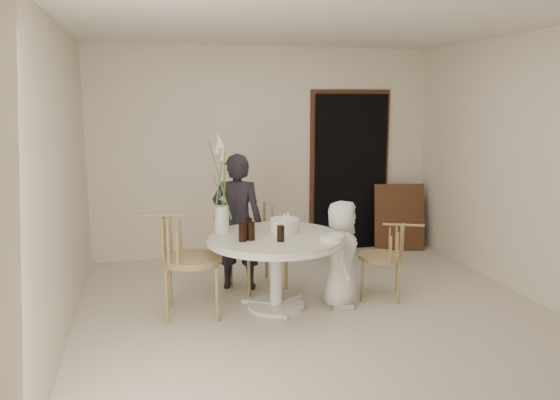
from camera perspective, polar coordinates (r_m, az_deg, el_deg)
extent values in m
plane|color=beige|center=(5.35, 3.95, -11.77)|extent=(4.50, 4.50, 0.00)
plane|color=silver|center=(5.01, 4.36, 18.20)|extent=(4.50, 4.50, 0.00)
plane|color=beige|center=(7.17, -1.42, 5.03)|extent=(4.50, 0.00, 4.50)
plane|color=beige|center=(2.98, 17.59, -2.98)|extent=(4.50, 0.00, 4.50)
plane|color=beige|center=(4.82, -22.25, 1.67)|extent=(0.00, 4.50, 4.50)
plane|color=beige|center=(6.08, 24.77, 3.14)|extent=(0.00, 4.50, 4.50)
cube|color=black|center=(7.47, 7.34, 2.85)|extent=(1.00, 0.10, 2.10)
cube|color=brown|center=(7.50, 7.24, 3.34)|extent=(1.12, 0.03, 2.22)
cylinder|color=silver|center=(5.48, -0.41, -10.97)|extent=(0.56, 0.56, 0.04)
cylinder|color=silver|center=(5.37, -0.41, -7.74)|extent=(0.12, 0.12, 0.65)
cylinder|color=silver|center=(5.28, -0.42, -4.23)|extent=(1.33, 1.33, 0.03)
cylinder|color=silver|center=(5.27, -0.42, -3.97)|extent=(1.30, 1.30, 0.04)
cube|color=brown|center=(7.61, 12.34, -1.76)|extent=(0.70, 0.33, 0.90)
cylinder|color=tan|center=(5.70, -3.28, -7.68)|extent=(0.03, 0.03, 0.50)
cylinder|color=tan|center=(5.90, 0.65, -7.03)|extent=(0.03, 0.03, 0.50)
cylinder|color=tan|center=(6.09, -5.15, -6.53)|extent=(0.03, 0.03, 0.50)
cylinder|color=tan|center=(6.27, -1.40, -5.97)|extent=(0.03, 0.03, 0.50)
cylinder|color=tan|center=(5.91, -2.31, -4.25)|extent=(0.56, 0.56, 0.06)
cylinder|color=tan|center=(5.99, 8.63, -7.36)|extent=(0.03, 0.03, 0.41)
cylinder|color=tan|center=(5.64, 8.56, -8.47)|extent=(0.03, 0.03, 0.41)
cylinder|color=tan|center=(6.00, 12.13, -7.45)|extent=(0.03, 0.03, 0.41)
cylinder|color=tan|center=(5.65, 12.29, -8.57)|extent=(0.03, 0.03, 0.41)
cylinder|color=tan|center=(5.75, 10.47, -5.84)|extent=(0.45, 0.45, 0.05)
cylinder|color=tan|center=(5.11, -6.59, -9.83)|extent=(0.03, 0.03, 0.51)
cylinder|color=tan|center=(5.54, -6.66, -8.22)|extent=(0.03, 0.03, 0.51)
cylinder|color=tan|center=(5.13, -11.76, -9.91)|extent=(0.03, 0.03, 0.51)
cylinder|color=tan|center=(5.56, -11.41, -8.30)|extent=(0.03, 0.03, 0.51)
cylinder|color=tan|center=(5.24, -9.19, -6.16)|extent=(0.57, 0.57, 0.06)
imported|color=black|center=(5.86, -4.46, -2.28)|extent=(0.62, 0.50, 1.47)
imported|color=silver|center=(5.41, 6.42, -5.62)|extent=(0.49, 0.60, 1.06)
cylinder|color=white|center=(5.40, 0.45, -2.66)|extent=(0.28, 0.28, 0.14)
cylinder|color=beige|center=(5.38, 0.45, -1.69)|extent=(0.01, 0.01, 0.05)
cylinder|color=beige|center=(5.42, 0.83, -1.59)|extent=(0.01, 0.01, 0.05)
cylinder|color=black|center=(5.06, -3.92, -3.42)|extent=(0.10, 0.10, 0.16)
cylinder|color=black|center=(5.04, 0.08, -3.52)|extent=(0.08, 0.08, 0.15)
cylinder|color=black|center=(5.10, -3.08, -3.26)|extent=(0.08, 0.08, 0.17)
cylinder|color=black|center=(5.25, -3.36, -2.86)|extent=(0.10, 0.10, 0.17)
cylinder|color=white|center=(5.09, 5.37, -3.99)|extent=(0.27, 0.27, 0.05)
cylinder|color=silver|center=(5.38, -6.10, -2.05)|extent=(0.14, 0.14, 0.27)
cylinder|color=#467030|center=(5.32, -5.87, 1.50)|extent=(0.01, 0.01, 0.67)
cone|color=beige|center=(5.28, -5.94, 5.10)|extent=(0.07, 0.07, 0.17)
cylinder|color=#467030|center=(5.33, -6.38, 1.82)|extent=(0.01, 0.01, 0.73)
cone|color=beige|center=(5.29, -6.46, 5.72)|extent=(0.07, 0.07, 0.17)
cylinder|color=#467030|center=(5.28, -6.28, 2.06)|extent=(0.01, 0.01, 0.79)
cone|color=beige|center=(5.24, -6.37, 6.31)|extent=(0.07, 0.07, 0.17)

